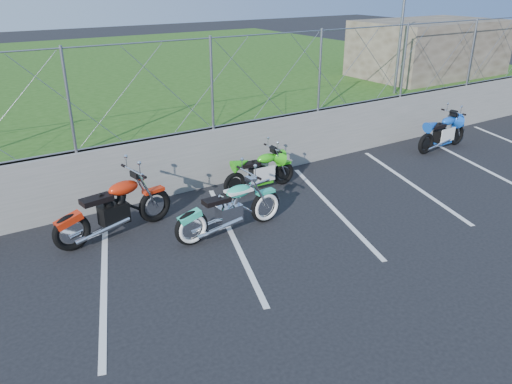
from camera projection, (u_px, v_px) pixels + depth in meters
ground at (263, 261)px, 8.42m from camera, size 90.00×90.00×0.00m
retaining_wall at (174, 165)px, 10.86m from camera, size 30.00×0.22×1.30m
grass_field at (62, 87)px, 18.56m from camera, size 30.00×20.00×1.30m
stone_building at (429, 48)px, 17.05m from camera, size 5.00×3.00×1.80m
chain_link_fence at (169, 89)px, 10.21m from camera, size 28.00×0.03×2.00m
sign_pole at (400, 40)px, 13.93m from camera, size 0.08×0.08×3.00m
parking_lines at (286, 221)px, 9.79m from camera, size 18.29×4.31×0.01m
cruiser_turquoise at (231, 210)px, 9.20m from camera, size 2.26×0.71×1.12m
naked_orange at (116, 210)px, 9.10m from camera, size 2.33×0.79×1.17m
sportbike_green at (261, 173)px, 11.10m from camera, size 1.82×0.65×0.94m
sportbike_blue at (443, 134)px, 13.75m from camera, size 1.97×0.70×1.02m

